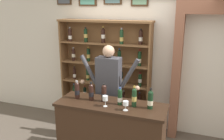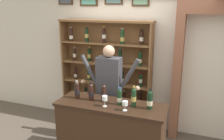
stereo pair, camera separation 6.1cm
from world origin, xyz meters
TOP-DOWN VIEW (x-y plane):
  - back_wall at (-0.00, 1.39)m, footprint 12.00×0.19m
  - wine_shelf at (-0.61, 1.16)m, footprint 1.86×0.31m
  - archway_doorway at (1.40, 1.27)m, footprint 1.43×0.45m
  - tasting_counter at (-0.07, -0.00)m, footprint 1.66×0.59m
  - shopkeeper at (-0.31, 0.54)m, footprint 1.09×0.22m
  - tasting_bottle_chianti at (-0.65, 0.02)m, footprint 0.08×0.08m
  - tasting_bottle_rosso at (-0.41, 0.04)m, footprint 0.08×0.08m
  - tasting_bottle_brunello at (-0.20, 0.05)m, footprint 0.08×0.08m
  - tasting_bottle_bianco at (0.06, 0.02)m, footprint 0.07×0.07m
  - tasting_bottle_grappa at (0.27, 0.03)m, footprint 0.07×0.07m
  - tasting_bottle_super_tuscan at (0.51, 0.03)m, footprint 0.08×0.08m
  - wine_glass_spare at (0.20, -0.15)m, footprint 0.08×0.08m
  - wine_glass_right at (-0.12, -0.12)m, footprint 0.08×0.08m

SIDE VIEW (x-z plane):
  - tasting_counter at x=-0.07m, z-range 0.00..0.98m
  - wine_glass_spare at x=0.20m, z-range 1.01..1.15m
  - shopkeeper at x=-0.31m, z-range 0.21..1.98m
  - wine_glass_right at x=-0.12m, z-range 1.02..1.19m
  - tasting_bottle_bianco at x=0.06m, z-range 0.97..1.24m
  - tasting_bottle_brunello at x=-0.20m, z-range 0.97..1.26m
  - tasting_bottle_super_tuscan at x=0.51m, z-range 0.96..1.27m
  - tasting_bottle_rosso at x=-0.41m, z-range 0.97..1.27m
  - tasting_bottle_chianti at x=-0.65m, z-range 0.98..1.27m
  - tasting_bottle_grappa at x=0.27m, z-range 0.97..1.28m
  - wine_shelf at x=-0.61m, z-range 0.06..2.20m
  - archway_doorway at x=1.40m, z-range 0.18..2.75m
  - back_wall at x=0.00m, z-range 0.00..3.18m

